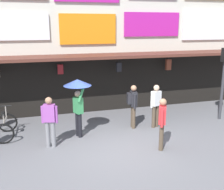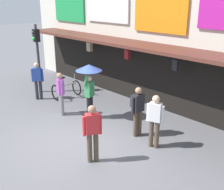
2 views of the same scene
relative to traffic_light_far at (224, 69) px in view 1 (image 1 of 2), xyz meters
name	(u,v)px [view 1 (image 1 of 2)]	position (x,y,z in m)	size (l,w,h in m)	color
ground_plane	(115,148)	(-5.07, -1.45, -2.14)	(80.00, 80.00, 0.00)	slate
shopfront	(85,23)	(-5.07, 3.11, 1.82)	(18.00, 2.60, 8.00)	beige
traffic_light_far	(224,69)	(0.00, 0.00, 0.00)	(0.30, 0.33, 3.20)	#38383D
bicycle_parked	(5,127)	(-8.53, 0.45, -1.75)	(0.78, 1.20, 1.05)	black
pedestrian_with_umbrella	(78,92)	(-6.03, -0.18, -0.50)	(0.96, 0.96, 2.08)	black
pedestrian_in_yellow	(162,121)	(-3.69, -1.96, -1.19)	(0.36, 0.48, 1.68)	brown
pedestrian_in_black	(50,119)	(-7.06, -0.79, -1.19)	(0.51, 0.31, 1.68)	gray
pedestrian_in_white	(156,104)	(-3.03, -0.11, -1.19)	(0.50, 0.33, 1.68)	brown
pedestrian_in_red	(133,103)	(-3.90, 0.09, -1.16)	(0.39, 0.53, 1.68)	brown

